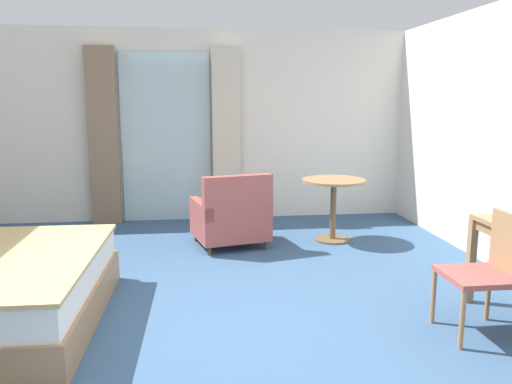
# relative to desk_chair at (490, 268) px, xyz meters

# --- Properties ---
(ground) EXTENTS (6.49, 7.80, 0.10)m
(ground) POSITION_rel_desk_chair_xyz_m (-2.03, 0.27, -0.54)
(ground) COLOR #38567A
(wall_back) EXTENTS (6.09, 0.12, 2.61)m
(wall_back) POSITION_rel_desk_chair_xyz_m (-2.03, 3.91, 0.81)
(wall_back) COLOR white
(wall_back) RESTS_ON ground
(balcony_glass_door) EXTENTS (1.20, 0.02, 2.29)m
(balcony_glass_door) POSITION_rel_desk_chair_xyz_m (-2.44, 3.83, 0.65)
(balcony_glass_door) COLOR silver
(balcony_glass_door) RESTS_ON ground
(curtain_panel_left) EXTENTS (0.38, 0.10, 2.35)m
(curtain_panel_left) POSITION_rel_desk_chair_xyz_m (-3.26, 3.73, 0.68)
(curtain_panel_left) COLOR #897056
(curtain_panel_left) RESTS_ON ground
(curtain_panel_right) EXTENTS (0.38, 0.10, 2.35)m
(curtain_panel_right) POSITION_rel_desk_chair_xyz_m (-1.62, 3.73, 0.68)
(curtain_panel_right) COLOR beige
(curtain_panel_right) RESTS_ON ground
(desk_chair) EXTENTS (0.48, 0.46, 0.88)m
(desk_chair) POSITION_rel_desk_chair_xyz_m (0.00, 0.00, 0.00)
(desk_chair) COLOR #9E4C47
(desk_chair) RESTS_ON ground
(armchair_by_window) EXTENTS (0.92, 0.88, 0.86)m
(armchair_by_window) POSITION_rel_desk_chair_xyz_m (-1.66, 2.40, -0.16)
(armchair_by_window) COLOR #9E4C47
(armchair_by_window) RESTS_ON ground
(round_cafe_table) EXTENTS (0.75, 0.75, 0.74)m
(round_cafe_table) POSITION_rel_desk_chair_xyz_m (-0.44, 2.51, 0.06)
(round_cafe_table) COLOR #9E754C
(round_cafe_table) RESTS_ON ground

